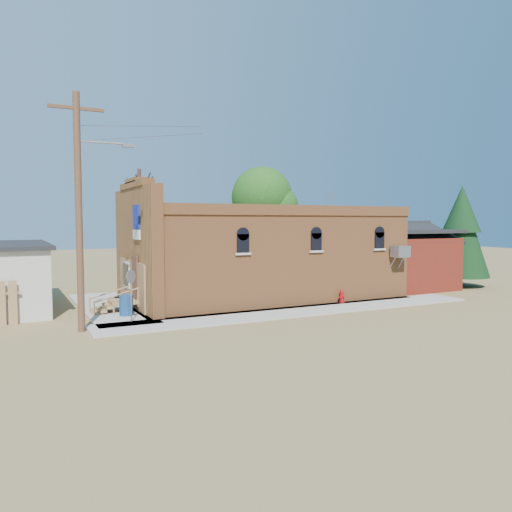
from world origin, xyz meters
name	(u,v)px	position (x,y,z in m)	size (l,w,h in m)	color
ground	(283,318)	(0.00, 0.00, 0.00)	(120.00, 120.00, 0.00)	olive
sidewalk_south	(301,311)	(1.50, 0.90, 0.04)	(19.00, 2.20, 0.08)	#9E9991
sidewalk_west	(109,307)	(-6.30, 6.00, 0.04)	(2.60, 10.00, 0.08)	#9E9991
brick_bar	(259,256)	(1.64, 5.49, 2.34)	(16.40, 7.97, 6.30)	#B06736
red_shed	(397,252)	(11.50, 5.50, 2.27)	(5.40, 6.40, 4.30)	#5E1D10
utility_pole	(80,206)	(-8.14, 1.20, 4.77)	(3.12, 0.26, 9.00)	#44291B
tree_bare_near	(139,193)	(-3.00, 13.00, 5.96)	(2.80, 2.80, 7.65)	#423225
tree_leafy	(262,197)	(6.00, 13.50, 5.93)	(4.40, 4.40, 8.15)	#423225
evergreen_tree	(461,229)	(15.50, 4.00, 3.71)	(3.60, 3.60, 6.50)	#423225
fire_hydrant	(342,296)	(4.47, 1.80, 0.40)	(0.39, 0.38, 0.66)	#9E090E
stop_sign	(131,282)	(-6.16, 1.80, 1.75)	(0.48, 0.43, 2.17)	gray
trash_barrel	(126,305)	(-6.05, 3.29, 0.53)	(0.58, 0.58, 0.90)	navy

